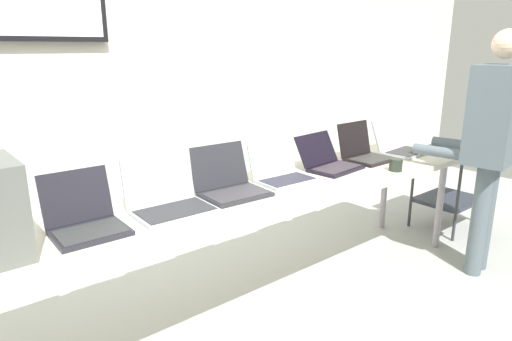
{
  "coord_description": "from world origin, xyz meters",
  "views": [
    {
      "loc": [
        -1.58,
        -1.84,
        1.52
      ],
      "look_at": [
        -0.06,
        0.0,
        0.85
      ],
      "focal_mm": 31.32,
      "sensor_mm": 36.0,
      "label": 1
    }
  ],
  "objects_px": {
    "laptop_station_6": "(399,145)",
    "laptop_station_5": "(364,151)",
    "laptop_station_4": "(328,161)",
    "laptop_station_1": "(168,198)",
    "laptop_station_3": "(281,172)",
    "workbench": "(264,197)",
    "laptop_station_2": "(229,183)",
    "storage_cart": "(451,175)",
    "person": "(493,132)",
    "coffee_mug": "(396,165)",
    "laptop_station_0": "(85,219)"
  },
  "relations": [
    {
      "from": "laptop_station_3",
      "to": "person",
      "type": "distance_m",
      "value": 1.42
    },
    {
      "from": "workbench",
      "to": "coffee_mug",
      "type": "height_order",
      "value": "coffee_mug"
    },
    {
      "from": "laptop_station_1",
      "to": "storage_cart",
      "type": "relative_size",
      "value": 0.56
    },
    {
      "from": "coffee_mug",
      "to": "laptop_station_2",
      "type": "bearing_deg",
      "value": 164.2
    },
    {
      "from": "workbench",
      "to": "laptop_station_2",
      "type": "relative_size",
      "value": 9.04
    },
    {
      "from": "laptop_station_0",
      "to": "laptop_station_1",
      "type": "height_order",
      "value": "laptop_station_1"
    },
    {
      "from": "laptop_station_3",
      "to": "person",
      "type": "xyz_separation_m",
      "value": [
        1.23,
        -0.69,
        0.2
      ]
    },
    {
      "from": "workbench",
      "to": "storage_cart",
      "type": "distance_m",
      "value": 2.05
    },
    {
      "from": "workbench",
      "to": "laptop_station_4",
      "type": "xyz_separation_m",
      "value": [
        0.62,
        0.07,
        0.1
      ]
    },
    {
      "from": "laptop_station_3",
      "to": "storage_cart",
      "type": "height_order",
      "value": "laptop_station_3"
    },
    {
      "from": "workbench",
      "to": "laptop_station_3",
      "type": "bearing_deg",
      "value": 19.6
    },
    {
      "from": "laptop_station_0",
      "to": "coffee_mug",
      "type": "bearing_deg",
      "value": -8.87
    },
    {
      "from": "laptop_station_2",
      "to": "storage_cart",
      "type": "xyz_separation_m",
      "value": [
        2.23,
        -0.15,
        -0.33
      ]
    },
    {
      "from": "storage_cart",
      "to": "laptop_station_5",
      "type": "bearing_deg",
      "value": 171.27
    },
    {
      "from": "laptop_station_5",
      "to": "laptop_station_6",
      "type": "xyz_separation_m",
      "value": [
        0.39,
        -0.03,
        -0.0
      ]
    },
    {
      "from": "laptop_station_0",
      "to": "laptop_station_1",
      "type": "relative_size",
      "value": 0.83
    },
    {
      "from": "laptop_station_4",
      "to": "person",
      "type": "xyz_separation_m",
      "value": [
        0.8,
        -0.69,
        0.2
      ]
    },
    {
      "from": "laptop_station_4",
      "to": "coffee_mug",
      "type": "relative_size",
      "value": 4.5
    },
    {
      "from": "laptop_station_1",
      "to": "laptop_station_0",
      "type": "bearing_deg",
      "value": 179.53
    },
    {
      "from": "laptop_station_4",
      "to": "laptop_station_5",
      "type": "relative_size",
      "value": 1.18
    },
    {
      "from": "workbench",
      "to": "laptop_station_6",
      "type": "bearing_deg",
      "value": 1.76
    },
    {
      "from": "laptop_station_6",
      "to": "coffee_mug",
      "type": "distance_m",
      "value": 0.56
    },
    {
      "from": "laptop_station_1",
      "to": "person",
      "type": "distance_m",
      "value": 2.12
    },
    {
      "from": "workbench",
      "to": "laptop_station_1",
      "type": "distance_m",
      "value": 0.6
    },
    {
      "from": "laptop_station_0",
      "to": "laptop_station_5",
      "type": "bearing_deg",
      "value": 0.7
    },
    {
      "from": "laptop_station_6",
      "to": "laptop_station_5",
      "type": "bearing_deg",
      "value": 175.54
    },
    {
      "from": "laptop_station_1",
      "to": "coffee_mug",
      "type": "xyz_separation_m",
      "value": [
        1.51,
        -0.3,
        -0.02
      ]
    },
    {
      "from": "laptop_station_3",
      "to": "person",
      "type": "height_order",
      "value": "person"
    },
    {
      "from": "laptop_station_0",
      "to": "workbench",
      "type": "bearing_deg",
      "value": -2.81
    },
    {
      "from": "laptop_station_2",
      "to": "coffee_mug",
      "type": "height_order",
      "value": "laptop_station_2"
    },
    {
      "from": "laptop_station_2",
      "to": "person",
      "type": "bearing_deg",
      "value": -22.99
    },
    {
      "from": "laptop_station_6",
      "to": "storage_cart",
      "type": "distance_m",
      "value": 0.73
    },
    {
      "from": "person",
      "to": "laptop_station_2",
      "type": "bearing_deg",
      "value": 157.01
    },
    {
      "from": "person",
      "to": "laptop_station_0",
      "type": "bearing_deg",
      "value": 164.51
    },
    {
      "from": "person",
      "to": "storage_cart",
      "type": "distance_m",
      "value": 0.97
    },
    {
      "from": "laptop_station_6",
      "to": "person",
      "type": "bearing_deg",
      "value": -88.03
    },
    {
      "from": "workbench",
      "to": "person",
      "type": "height_order",
      "value": "person"
    },
    {
      "from": "laptop_station_0",
      "to": "laptop_station_6",
      "type": "bearing_deg",
      "value": -0.14
    },
    {
      "from": "laptop_station_3",
      "to": "storage_cart",
      "type": "relative_size",
      "value": 0.5
    },
    {
      "from": "laptop_station_6",
      "to": "coffee_mug",
      "type": "height_order",
      "value": "laptop_station_6"
    },
    {
      "from": "laptop_station_4",
      "to": "laptop_station_6",
      "type": "xyz_separation_m",
      "value": [
        0.78,
        -0.03,
        0.01
      ]
    },
    {
      "from": "laptop_station_4",
      "to": "laptop_station_5",
      "type": "height_order",
      "value": "laptop_station_5"
    },
    {
      "from": "laptop_station_1",
      "to": "laptop_station_3",
      "type": "bearing_deg",
      "value": 1.69
    },
    {
      "from": "laptop_station_0",
      "to": "coffee_mug",
      "type": "xyz_separation_m",
      "value": [
        1.91,
        -0.3,
        -0.02
      ]
    },
    {
      "from": "laptop_station_3",
      "to": "laptop_station_4",
      "type": "relative_size",
      "value": 0.89
    },
    {
      "from": "laptop_station_2",
      "to": "laptop_station_4",
      "type": "relative_size",
      "value": 0.95
    },
    {
      "from": "storage_cart",
      "to": "laptop_station_0",
      "type": "bearing_deg",
      "value": 177.49
    },
    {
      "from": "laptop_station_1",
      "to": "laptop_station_4",
      "type": "relative_size",
      "value": 1.0
    },
    {
      "from": "laptop_station_1",
      "to": "laptop_station_6",
      "type": "xyz_separation_m",
      "value": [
        1.99,
        -0.0,
        -0.01
      ]
    },
    {
      "from": "laptop_station_4",
      "to": "laptop_station_1",
      "type": "bearing_deg",
      "value": -178.89
    }
  ]
}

